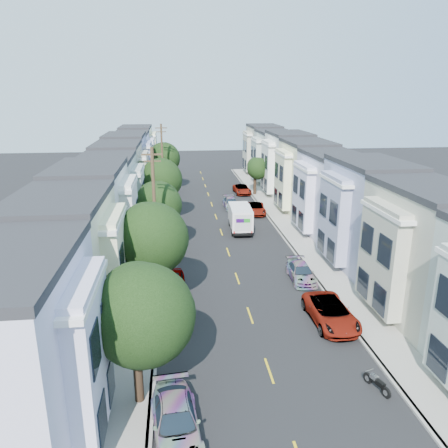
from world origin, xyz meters
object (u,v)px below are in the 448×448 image
Objects in this scene: utility_pole_far at (162,162)px; parked_right_c at (256,209)px; parked_right_d at (242,189)px; utility_pole_near at (155,211)px; parked_left_d at (174,226)px; parked_right_b at (301,273)px; tree_c at (157,205)px; tree_e at (163,158)px; tree_far_r at (257,169)px; parked_right_a at (331,313)px; lead_sedan at (231,203)px; parked_left_b at (175,317)px; parked_left_c at (175,281)px; motorcycle at (377,383)px; tree_a at (141,316)px; parked_left_a at (176,422)px; tree_b at (150,239)px; fedex_truck at (240,217)px; tree_d at (160,180)px.

utility_pole_far is 2.13× the size of parked_right_c.
parked_right_c is 1.00× the size of parked_right_d.
utility_pole_near is at bearing -118.44° from parked_right_c.
parked_left_d reaches higher than parked_right_b.
tree_c is 0.93× the size of tree_e.
tree_far_r is 1.15× the size of parked_right_d.
parked_left_d is (-11.79, -16.26, -3.12)m from tree_far_r.
utility_pole_near is 20.68m from parked_right_c.
parked_right_a reaches higher than parked_right_d.
tree_e is 0.72× the size of utility_pole_near.
parked_right_a is at bearing -86.39° from lead_sedan.
parked_left_b is 11.50m from parked_right_b.
parked_right_d is (9.80, 36.65, -0.00)m from parked_left_b.
lead_sedan reaches higher than parked_left_c.
utility_pole_far is 5.55× the size of motorcycle.
parked_right_b is at bearing -84.89° from lead_sedan.
utility_pole_near reaches higher than tree_far_r.
parked_right_a is at bearing -72.51° from utility_pole_far.
utility_pole_far reaches higher than tree_a.
tree_far_r is 29.94m from parked_right_b.
tree_far_r is 2.98× the size of motorcycle.
tree_e reaches higher than parked_left_a.
tree_a is at bearing -90.00° from utility_pole_far.
tree_a is 0.92× the size of tree_b.
parked_right_a is at bearing 28.86° from tree_a.
lead_sedan is 1.06× the size of parked_left_b.
tree_a is 15.72m from utility_pole_near.
parked_right_b is at bearing -84.73° from parked_right_c.
fedex_truck reaches higher than parked_left_b.
tree_d is 1.35× the size of tree_far_r.
tree_c is at bearing 90.00° from tree_b.
lead_sedan is 36.06m from motorcycle.
tree_b reaches higher than parked_right_b.
tree_d reaches higher than parked_right_d.
tree_e is at bearing 84.70° from motorcycle.
parked_left_b is (1.40, -1.98, -4.52)m from tree_b.
fedex_truck is (8.36, -20.73, -3.33)m from tree_e.
lead_sedan is at bearing 75.53° from motorcycle.
tree_c is at bearing 94.48° from parked_left_b.
tree_d is at bearing -90.01° from utility_pole_far.
parked_right_d is at bearing 64.49° from tree_c.
tree_d reaches higher than parked_right_c.
motorcycle is (11.23, -9.22, -4.79)m from tree_b.
parked_right_b is at bearing 3.16° from parked_left_c.
parked_left_d is at bearing 91.52° from motorcycle.
tree_d is at bearing 94.09° from parked_left_c.
parked_right_b is at bearing -59.25° from parked_left_d.
tree_b is at bearing -90.00° from utility_pole_far.
tree_a is at bearing -90.00° from tree_d.
parked_left_c is (1.40, -29.42, -4.51)m from utility_pole_far.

